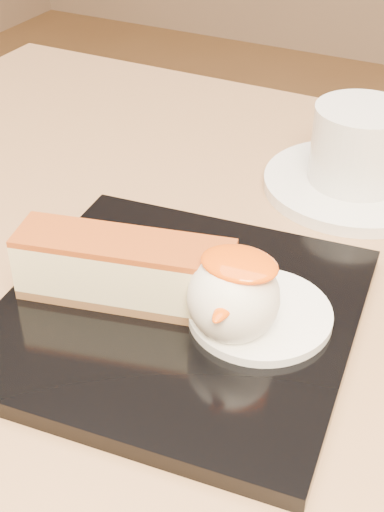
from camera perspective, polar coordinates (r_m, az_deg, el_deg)
The scene contains 9 objects.
table at distance 0.57m, azimuth -3.14°, elevation -17.21°, with size 0.80×0.80×0.72m.
dessert_plate at distance 0.46m, azimuth -1.14°, elevation -4.77°, with size 0.22×0.22×0.01m, color black.
cheesecake at distance 0.45m, azimuth -5.42°, elevation -1.08°, with size 0.14×0.07×0.04m.
cream_smear at distance 0.45m, azimuth 5.46°, elevation -4.64°, with size 0.09×0.09×0.01m, color white.
ice_cream_scoop at distance 0.42m, azimuth 3.33°, elevation -3.32°, with size 0.06×0.06×0.06m, color white.
mango_sauce at distance 0.41m, azimuth 3.82°, elevation -0.62°, with size 0.05×0.04×0.01m, color #F85207.
mint_sprig at distance 0.47m, azimuth 3.33°, elevation -1.51°, with size 0.03×0.02×0.00m.
saucer at distance 0.61m, azimuth 12.81°, elevation 5.62°, with size 0.15×0.15×0.01m, color white.
coffee_cup at distance 0.60m, azimuth 13.47°, elevation 8.76°, with size 0.10×0.08×0.06m.
Camera 1 is at (0.18, -0.30, 1.02)m, focal length 50.00 mm.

